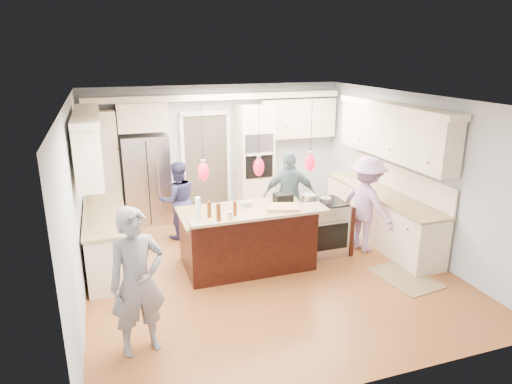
% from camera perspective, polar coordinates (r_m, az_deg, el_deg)
% --- Properties ---
extents(ground_plane, '(6.00, 6.00, 0.00)m').
position_cam_1_polar(ground_plane, '(7.63, 0.85, -9.03)').
color(ground_plane, '#AC5D2F').
rests_on(ground_plane, ground).
extents(room_shell, '(5.54, 6.04, 2.72)m').
position_cam_1_polar(room_shell, '(7.01, 0.92, 4.41)').
color(room_shell, '#B2BCC6').
rests_on(room_shell, ground).
extents(refrigerator, '(0.90, 0.70, 1.80)m').
position_cam_1_polar(refrigerator, '(9.44, -13.50, 1.57)').
color(refrigerator, '#B7B7BC').
rests_on(refrigerator, ground).
extents(oven_column, '(0.72, 0.69, 2.30)m').
position_cam_1_polar(oven_column, '(9.86, -0.20, 4.23)').
color(oven_column, beige).
rests_on(oven_column, ground).
extents(back_upper_cabinets, '(5.30, 0.61, 2.54)m').
position_cam_1_polar(back_upper_cabinets, '(9.48, -9.05, 6.69)').
color(back_upper_cabinets, beige).
rests_on(back_upper_cabinets, ground).
extents(right_counter_run, '(0.64, 3.10, 2.51)m').
position_cam_1_polar(right_counter_run, '(8.56, 15.80, 0.87)').
color(right_counter_run, beige).
rests_on(right_counter_run, ground).
extents(left_cabinets, '(0.64, 2.30, 2.51)m').
position_cam_1_polar(left_cabinets, '(7.60, -18.89, -1.48)').
color(left_cabinets, beige).
rests_on(left_cabinets, ground).
extents(kitchen_island, '(2.10, 1.46, 1.12)m').
position_cam_1_polar(kitchen_island, '(7.41, -1.12, -5.70)').
color(kitchen_island, black).
rests_on(kitchen_island, ground).
extents(island_range, '(0.82, 0.71, 0.92)m').
position_cam_1_polar(island_range, '(7.99, 8.40, -4.36)').
color(island_range, '#B7B7BC').
rests_on(island_range, ground).
extents(pendant_lights, '(1.75, 0.15, 1.03)m').
position_cam_1_polar(pendant_lights, '(6.47, 0.35, 3.17)').
color(pendant_lights, black).
rests_on(pendant_lights, ground).
extents(person_bar_end, '(0.71, 0.54, 1.77)m').
position_cam_1_polar(person_bar_end, '(5.41, -14.59, -10.83)').
color(person_bar_end, slate).
rests_on(person_bar_end, ground).
extents(person_far_left, '(0.75, 0.61, 1.46)m').
position_cam_1_polar(person_far_left, '(8.55, -9.72, -1.02)').
color(person_far_left, navy).
rests_on(person_far_left, ground).
extents(person_far_right, '(1.05, 0.65, 1.68)m').
position_cam_1_polar(person_far_right, '(8.32, 4.23, -0.54)').
color(person_far_right, slate).
rests_on(person_far_right, ground).
extents(person_range_side, '(0.90, 1.22, 1.69)m').
position_cam_1_polar(person_range_side, '(8.09, 13.66, -1.49)').
color(person_range_side, '#B089B9').
rests_on(person_range_side, ground).
extents(floor_rug, '(0.84, 1.12, 0.01)m').
position_cam_1_polar(floor_rug, '(7.56, 18.15, -10.15)').
color(floor_rug, olive).
rests_on(floor_rug, ground).
extents(water_bottle, '(0.08, 0.08, 0.32)m').
position_cam_1_polar(water_bottle, '(6.39, -7.26, -2.04)').
color(water_bottle, silver).
rests_on(water_bottle, kitchen_island).
extents(beer_bottle_a, '(0.07, 0.07, 0.23)m').
position_cam_1_polar(beer_bottle_a, '(6.47, -5.87, -2.18)').
color(beer_bottle_a, '#49260D').
rests_on(beer_bottle_a, kitchen_island).
extents(beer_bottle_b, '(0.08, 0.08, 0.25)m').
position_cam_1_polar(beer_bottle_b, '(6.32, -4.72, -2.53)').
color(beer_bottle_b, '#49260D').
rests_on(beer_bottle_b, kitchen_island).
extents(beer_bottle_c, '(0.07, 0.07, 0.21)m').
position_cam_1_polar(beer_bottle_c, '(6.51, -2.65, -2.04)').
color(beer_bottle_c, '#49260D').
rests_on(beer_bottle_c, kitchen_island).
extents(drink_can, '(0.07, 0.07, 0.11)m').
position_cam_1_polar(drink_can, '(6.40, -3.25, -2.92)').
color(drink_can, '#B7B7BC').
rests_on(drink_can, kitchen_island).
extents(cutting_board, '(0.56, 0.47, 0.04)m').
position_cam_1_polar(cutting_board, '(6.83, 3.32, -1.91)').
color(cutting_board, tan).
rests_on(cutting_board, kitchen_island).
extents(pot_large, '(0.24, 0.24, 0.14)m').
position_cam_1_polar(pot_large, '(7.74, 6.61, -0.81)').
color(pot_large, '#B7B7BC').
rests_on(pot_large, island_range).
extents(pot_small, '(0.19, 0.19, 0.09)m').
position_cam_1_polar(pot_small, '(7.76, 8.70, -1.03)').
color(pot_small, '#B7B7BC').
rests_on(pot_small, island_range).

